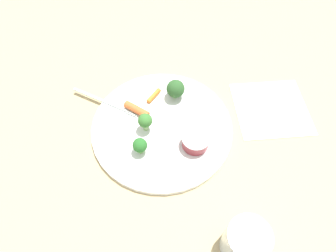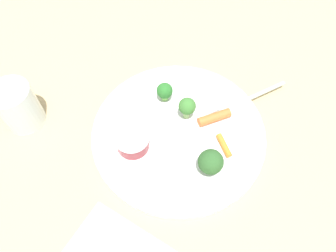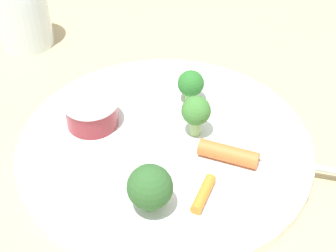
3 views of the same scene
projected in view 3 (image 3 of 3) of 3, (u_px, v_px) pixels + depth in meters
name	position (u px, v px, depth m)	size (l,w,h in m)	color
ground_plane	(165.00, 151.00, 0.53)	(2.40, 2.40, 0.00)	tan
plate	(165.00, 147.00, 0.53)	(0.30, 0.30, 0.01)	white
sauce_cup	(92.00, 112.00, 0.54)	(0.06, 0.06, 0.03)	maroon
broccoli_floret_0	(150.00, 187.00, 0.44)	(0.04, 0.04, 0.05)	#82B06F
broccoli_floret_1	(191.00, 84.00, 0.56)	(0.03, 0.03, 0.04)	#80C45C
broccoli_floret_2	(196.00, 112.00, 0.51)	(0.03, 0.03, 0.05)	#93BF74
carrot_stick_0	(228.00, 154.00, 0.50)	(0.02, 0.02, 0.06)	orange
carrot_stick_1	(203.00, 194.00, 0.46)	(0.01, 0.01, 0.04)	orange
fork	(305.00, 166.00, 0.50)	(0.17, 0.07, 0.00)	#AEBBB6
drinking_glass	(23.00, 15.00, 0.66)	(0.07, 0.07, 0.08)	silver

